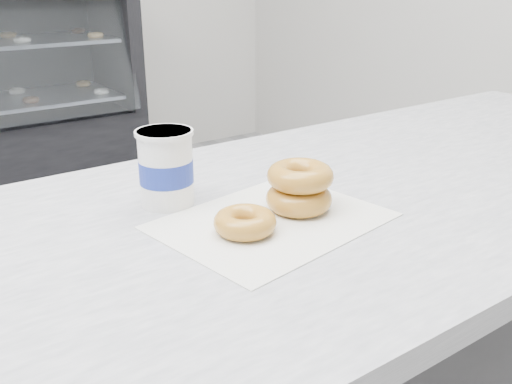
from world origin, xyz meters
TOP-DOWN VIEW (x-y plane):
  - wax_paper at (0.31, -0.64)m, footprint 0.38×0.31m
  - donut_single at (0.25, -0.65)m, footprint 0.12×0.12m
  - donut_stack at (0.38, -0.62)m, footprint 0.15×0.15m
  - coffee_cup at (0.21, -0.47)m, footprint 0.11×0.11m

SIDE VIEW (x-z plane):
  - wax_paper at x=0.31m, z-range 0.90..0.90m
  - donut_single at x=0.25m, z-range 0.90..0.93m
  - donut_stack at x=0.38m, z-range 0.90..0.98m
  - coffee_cup at x=0.21m, z-range 0.90..1.03m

